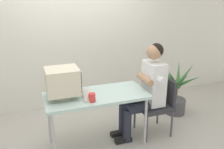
# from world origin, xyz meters

# --- Properties ---
(ground_plane) EXTENTS (12.00, 12.00, 0.00)m
(ground_plane) POSITION_xyz_m (0.00, 0.00, 0.00)
(ground_plane) COLOR #B2ADA3
(wall_back) EXTENTS (8.00, 0.10, 3.00)m
(wall_back) POSITION_xyz_m (0.30, 1.40, 1.50)
(wall_back) COLOR silver
(wall_back) RESTS_ON ground_plane
(desk) EXTENTS (1.34, 0.61, 0.75)m
(desk) POSITION_xyz_m (0.00, 0.00, 0.69)
(desk) COLOR #B7B7BC
(desk) RESTS_ON ground_plane
(crt_monitor) EXTENTS (0.41, 0.35, 0.39)m
(crt_monitor) POSITION_xyz_m (-0.42, 0.04, 0.97)
(crt_monitor) COLOR beige
(crt_monitor) RESTS_ON desk
(keyboard) EXTENTS (0.16, 0.41, 0.03)m
(keyboard) POSITION_xyz_m (-0.12, -0.01, 0.76)
(keyboard) COLOR silver
(keyboard) RESTS_ON desk
(office_chair) EXTENTS (0.46, 0.46, 0.84)m
(office_chair) POSITION_xyz_m (0.92, -0.01, 0.49)
(office_chair) COLOR #4C4C51
(office_chair) RESTS_ON ground_plane
(person_seated) EXTENTS (0.72, 0.56, 1.37)m
(person_seated) POSITION_xyz_m (0.74, -0.01, 0.74)
(person_seated) COLOR silver
(person_seated) RESTS_ON ground_plane
(potted_plant) EXTENTS (0.70, 0.79, 0.90)m
(potted_plant) POSITION_xyz_m (1.53, 0.41, 0.35)
(potted_plant) COLOR #4C4C51
(potted_plant) RESTS_ON ground_plane
(desk_mug) EXTENTS (0.08, 0.10, 0.11)m
(desk_mug) POSITION_xyz_m (-0.11, -0.19, 0.80)
(desk_mug) COLOR red
(desk_mug) RESTS_ON desk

